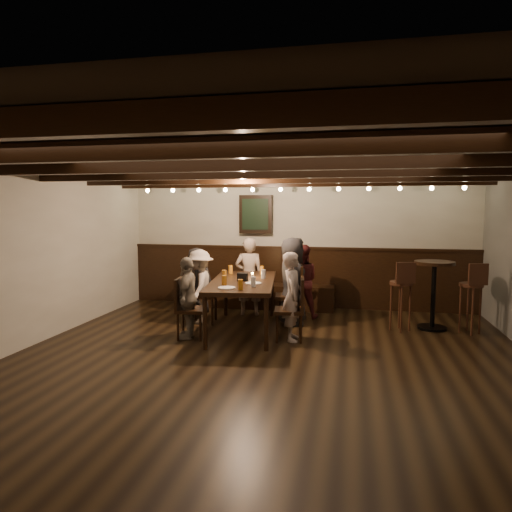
% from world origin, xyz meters
% --- Properties ---
extents(room, '(7.00, 7.00, 7.00)m').
position_xyz_m(room, '(-0.29, 2.21, 1.07)').
color(room, black).
rests_on(room, ground).
extents(dining_table, '(1.20, 2.17, 0.78)m').
position_xyz_m(dining_table, '(-0.61, 1.56, 0.71)').
color(dining_table, black).
rests_on(dining_table, floor).
extents(chair_left_near, '(0.49, 0.49, 0.96)m').
position_xyz_m(chair_left_near, '(-1.39, 1.91, 0.29)').
color(chair_left_near, black).
rests_on(chair_left_near, floor).
extents(chair_left_far, '(0.45, 0.45, 0.87)m').
position_xyz_m(chair_left_far, '(-1.27, 1.02, 0.27)').
color(chair_left_far, black).
rests_on(chair_left_far, floor).
extents(chair_right_near, '(0.49, 0.49, 0.95)m').
position_xyz_m(chair_right_near, '(0.04, 2.10, 0.29)').
color(chair_right_near, black).
rests_on(chair_right_near, floor).
extents(chair_right_far, '(0.46, 0.46, 0.89)m').
position_xyz_m(chair_right_far, '(0.16, 1.21, 0.27)').
color(chair_right_far, black).
rests_on(chair_right_far, floor).
extents(person_bench_left, '(0.63, 0.45, 1.19)m').
position_xyz_m(person_bench_left, '(-1.63, 2.33, 0.60)').
color(person_bench_left, black).
rests_on(person_bench_left, floor).
extents(person_bench_centre, '(0.53, 0.39, 1.36)m').
position_xyz_m(person_bench_centre, '(-0.75, 2.60, 0.68)').
color(person_bench_centre, gray).
rests_on(person_bench_centre, floor).
extents(person_bench_right, '(0.67, 0.55, 1.26)m').
position_xyz_m(person_bench_right, '(0.16, 2.57, 0.63)').
color(person_bench_right, maroon).
rests_on(person_bench_right, floor).
extents(person_left_near, '(0.54, 0.83, 1.20)m').
position_xyz_m(person_left_near, '(-1.42, 1.91, 0.60)').
color(person_left_near, '#BDAEA0').
rests_on(person_left_near, floor).
extents(person_left_far, '(0.38, 0.72, 1.18)m').
position_xyz_m(person_left_far, '(-1.30, 1.02, 0.59)').
color(person_left_far, gray).
rests_on(person_left_far, floor).
extents(person_right_near, '(0.53, 0.74, 1.40)m').
position_xyz_m(person_right_near, '(0.07, 2.11, 0.70)').
color(person_right_near, '#272629').
rests_on(person_right_near, floor).
extents(person_right_far, '(0.36, 0.49, 1.26)m').
position_xyz_m(person_right_far, '(0.19, 1.21, 0.63)').
color(person_right_far, '#A8978E').
rests_on(person_right_far, floor).
extents(pint_a, '(0.07, 0.07, 0.14)m').
position_xyz_m(pint_a, '(-0.98, 2.22, 0.85)').
color(pint_a, '#BF7219').
rests_on(pint_a, dining_table).
extents(pint_b, '(0.07, 0.07, 0.14)m').
position_xyz_m(pint_b, '(-0.45, 2.24, 0.85)').
color(pint_b, '#BF7219').
rests_on(pint_b, dining_table).
extents(pint_c, '(0.07, 0.07, 0.14)m').
position_xyz_m(pint_c, '(-0.93, 1.62, 0.85)').
color(pint_c, '#BF7219').
rests_on(pint_c, dining_table).
extents(pint_d, '(0.07, 0.07, 0.14)m').
position_xyz_m(pint_d, '(-0.34, 1.80, 0.85)').
color(pint_d, silver).
rests_on(pint_d, dining_table).
extents(pint_e, '(0.07, 0.07, 0.14)m').
position_xyz_m(pint_e, '(-0.77, 1.09, 0.85)').
color(pint_e, '#BF7219').
rests_on(pint_e, dining_table).
extents(pint_f, '(0.07, 0.07, 0.14)m').
position_xyz_m(pint_f, '(-0.34, 1.04, 0.85)').
color(pint_f, silver).
rests_on(pint_f, dining_table).
extents(pint_g, '(0.07, 0.07, 0.14)m').
position_xyz_m(pint_g, '(-0.46, 0.77, 0.85)').
color(pint_g, '#BF7219').
rests_on(pint_g, dining_table).
extents(plate_near, '(0.24, 0.24, 0.01)m').
position_xyz_m(plate_near, '(-0.67, 0.85, 0.78)').
color(plate_near, white).
rests_on(plate_near, dining_table).
extents(plate_far, '(0.24, 0.24, 0.01)m').
position_xyz_m(plate_far, '(-0.40, 1.29, 0.78)').
color(plate_far, white).
rests_on(plate_far, dining_table).
extents(condiment_caddy, '(0.15, 0.10, 0.12)m').
position_xyz_m(condiment_caddy, '(-0.61, 1.51, 0.84)').
color(condiment_caddy, black).
rests_on(condiment_caddy, dining_table).
extents(candle, '(0.05, 0.05, 0.05)m').
position_xyz_m(candle, '(-0.54, 1.87, 0.80)').
color(candle, beige).
rests_on(candle, dining_table).
extents(high_top_table, '(0.60, 0.60, 1.06)m').
position_xyz_m(high_top_table, '(2.23, 2.25, 0.69)').
color(high_top_table, black).
rests_on(high_top_table, floor).
extents(bar_stool_left, '(0.36, 0.38, 1.07)m').
position_xyz_m(bar_stool_left, '(1.74, 2.04, 0.40)').
color(bar_stool_left, '#381F12').
rests_on(bar_stool_left, floor).
extents(bar_stool_right, '(0.36, 0.38, 1.07)m').
position_xyz_m(bar_stool_right, '(2.74, 2.09, 0.40)').
color(bar_stool_right, '#381F12').
rests_on(bar_stool_right, floor).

